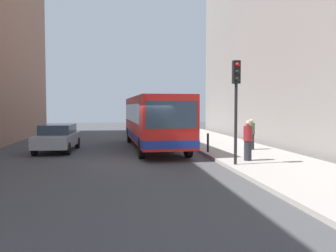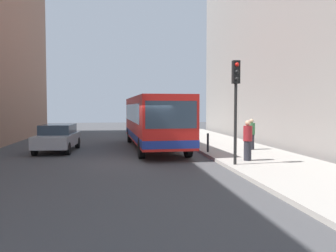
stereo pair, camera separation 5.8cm
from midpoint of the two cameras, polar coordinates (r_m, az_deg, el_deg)
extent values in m
plane|color=#424244|center=(16.26, -4.16, -5.53)|extent=(80.00, 80.00, 0.00)
cube|color=#9E9991|center=(17.45, 13.89, -4.78)|extent=(4.40, 40.00, 0.15)
cube|color=gray|center=(24.21, 24.45, 15.23)|extent=(7.00, 32.00, 15.28)
cube|color=red|center=(20.66, -2.23, 1.18)|extent=(2.95, 11.09, 2.50)
cube|color=navy|center=(20.71, -2.23, -1.45)|extent=(2.97, 11.11, 0.36)
cube|color=#2D3D4C|center=(15.25, 0.64, 1.83)|extent=(2.26, 0.15, 1.20)
cube|color=#2D3D4C|center=(21.15, -2.42, 2.17)|extent=(2.90, 9.50, 1.00)
cylinder|color=black|center=(17.14, 3.35, -3.41)|extent=(0.32, 1.01, 1.00)
cylinder|color=black|center=(16.75, -4.20, -3.56)|extent=(0.32, 1.01, 1.00)
cylinder|color=black|center=(24.75, -0.89, -1.40)|extent=(0.32, 1.01, 1.00)
cylinder|color=black|center=(24.49, -6.12, -1.47)|extent=(0.32, 1.01, 1.00)
cube|color=#A5A8AD|center=(20.30, -17.24, -2.13)|extent=(2.01, 4.48, 0.64)
cube|color=#2D3D4C|center=(20.40, -17.18, -0.47)|extent=(1.72, 2.54, 0.52)
cylinder|color=black|center=(18.70, -15.72, -3.53)|extent=(0.25, 0.65, 0.64)
cylinder|color=black|center=(19.07, -20.58, -3.48)|extent=(0.25, 0.65, 0.64)
cylinder|color=black|center=(21.64, -14.27, -2.62)|extent=(0.25, 0.65, 0.64)
cylinder|color=black|center=(21.96, -18.50, -2.60)|extent=(0.25, 0.65, 0.64)
cube|color=black|center=(31.99, -3.32, -0.14)|extent=(1.80, 4.40, 0.64)
cube|color=#2D3D4C|center=(32.11, -3.35, 0.90)|extent=(1.60, 2.46, 0.52)
cylinder|color=black|center=(30.60, -1.57, -0.89)|extent=(0.22, 0.64, 0.64)
cylinder|color=black|center=(30.46, -4.64, -0.91)|extent=(0.22, 0.64, 0.64)
cylinder|color=black|center=(33.57, -2.13, -0.54)|extent=(0.22, 0.64, 0.64)
cylinder|color=black|center=(33.45, -4.93, -0.56)|extent=(0.22, 0.64, 0.64)
cylinder|color=black|center=(14.25, 10.90, 0.28)|extent=(0.12, 0.12, 3.20)
cube|color=black|center=(14.30, 10.99, 8.51)|extent=(0.28, 0.24, 0.90)
sphere|color=red|center=(14.21, 11.17, 9.68)|extent=(0.16, 0.16, 0.16)
sphere|color=black|center=(14.18, 11.16, 8.55)|extent=(0.16, 0.16, 0.16)
sphere|color=black|center=(14.16, 11.15, 7.42)|extent=(0.16, 0.16, 0.16)
cylinder|color=black|center=(18.10, 6.52, -2.68)|extent=(0.11, 0.11, 0.95)
cylinder|color=black|center=(20.40, 4.86, -2.02)|extent=(0.11, 0.11, 0.95)
cylinder|color=black|center=(22.72, 3.54, -1.50)|extent=(0.11, 0.11, 0.95)
cylinder|color=black|center=(25.05, 2.46, -1.07)|extent=(0.11, 0.11, 0.95)
cylinder|color=#26262D|center=(15.51, 12.78, -3.90)|extent=(0.32, 0.32, 0.84)
cylinder|color=maroon|center=(15.44, 12.81, -1.17)|extent=(0.38, 0.38, 0.65)
sphere|color=tan|center=(15.41, 12.83, 0.46)|extent=(0.23, 0.23, 0.23)
cylinder|color=#26262D|center=(19.56, 13.32, -2.52)|extent=(0.32, 0.32, 0.81)
cylinder|color=#336B3F|center=(19.50, 13.35, -0.44)|extent=(0.38, 0.38, 0.62)
sphere|color=tan|center=(19.48, 13.36, 0.80)|extent=(0.22, 0.22, 0.22)
camera|label=1|loc=(0.03, -89.91, 0.00)|focal=37.90mm
camera|label=2|loc=(0.03, 90.09, 0.00)|focal=37.90mm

